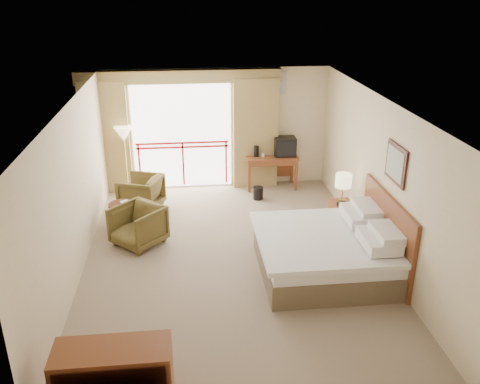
{
  "coord_description": "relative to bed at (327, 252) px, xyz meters",
  "views": [
    {
      "loc": [
        -0.7,
        -7.63,
        4.43
      ],
      "look_at": [
        0.18,
        0.4,
        1.07
      ],
      "focal_mm": 38.0,
      "sensor_mm": 36.0,
      "label": 1
    }
  ],
  "objects": [
    {
      "name": "wastebasket",
      "position": [
        -0.69,
        3.12,
        -0.24
      ],
      "size": [
        0.23,
        0.23,
        0.28
      ],
      "primitive_type": "cylinder",
      "rotation": [
        0.0,
        0.0,
        -0.02
      ],
      "color": "black",
      "rests_on": "floor"
    },
    {
      "name": "valance",
      "position": [
        -2.3,
        3.98,
        2.17
      ],
      "size": [
        4.4,
        0.22,
        0.28
      ],
      "primitive_type": "cube",
      "color": "olive",
      "rests_on": "wall_back"
    },
    {
      "name": "wall_back",
      "position": [
        -1.5,
        4.1,
        0.97
      ],
      "size": [
        5.0,
        0.0,
        5.0
      ],
      "primitive_type": "plane",
      "rotation": [
        1.57,
        0.0,
        0.0
      ],
      "color": "beige",
      "rests_on": "ground"
    },
    {
      "name": "nightstand",
      "position": [
        0.68,
        1.45,
        -0.09
      ],
      "size": [
        0.43,
        0.51,
        0.57
      ],
      "primitive_type": "cube",
      "rotation": [
        0.0,
        0.0,
        0.07
      ],
      "color": "#652B14",
      "rests_on": "floor"
    },
    {
      "name": "coffee_maker",
      "position": [
        -0.65,
        3.77,
        0.51
      ],
      "size": [
        0.12,
        0.12,
        0.25
      ],
      "primitive_type": "cylinder",
      "rotation": [
        0.0,
        0.0,
        0.04
      ],
      "color": "black",
      "rests_on": "desk"
    },
    {
      "name": "book",
      "position": [
        -3.47,
        1.9,
        0.17
      ],
      "size": [
        0.22,
        0.25,
        0.02
      ],
      "primitive_type": "imported",
      "rotation": [
        0.0,
        0.0,
        0.44
      ],
      "color": "white",
      "rests_on": "side_table"
    },
    {
      "name": "headboard",
      "position": [
        0.96,
        0.0,
        0.27
      ],
      "size": [
        0.06,
        2.1,
        1.3
      ],
      "primitive_type": "cube",
      "color": "#652B14",
      "rests_on": "wall_right"
    },
    {
      "name": "balcony_railing",
      "position": [
        -2.3,
        4.06,
        0.44
      ],
      "size": [
        2.09,
        0.03,
        1.02
      ],
      "color": "#A40E10",
      "rests_on": "wall_back"
    },
    {
      "name": "tv",
      "position": [
        0.0,
        3.76,
        0.6
      ],
      "size": [
        0.47,
        0.38,
        0.43
      ],
      "rotation": [
        0.0,
        0.0,
        0.29
      ],
      "color": "black",
      "rests_on": "desk"
    },
    {
      "name": "dresser",
      "position": [
        -3.09,
        -2.6,
        0.04
      ],
      "size": [
        1.26,
        0.53,
        0.84
      ],
      "rotation": [
        0.0,
        0.0,
        -0.07
      ],
      "color": "#652B14",
      "rests_on": "floor"
    },
    {
      "name": "wall_front",
      "position": [
        -1.5,
        -2.9,
        0.97
      ],
      "size": [
        5.0,
        0.0,
        5.0
      ],
      "primitive_type": "plane",
      "rotation": [
        -1.57,
        0.0,
        0.0
      ],
      "color": "beige",
      "rests_on": "ground"
    },
    {
      "name": "curtain_right",
      "position": [
        -0.65,
        3.95,
        0.87
      ],
      "size": [
        1.0,
        0.26,
        2.5
      ],
      "primitive_type": "cube",
      "color": "olive",
      "rests_on": "wall_back"
    },
    {
      "name": "desk",
      "position": [
        -0.3,
        3.82,
        0.22
      ],
      "size": [
        1.17,
        0.57,
        0.77
      ],
      "rotation": [
        0.0,
        0.0,
        0.07
      ],
      "color": "#652B14",
      "rests_on": "floor"
    },
    {
      "name": "framed_art",
      "position": [
        0.97,
        0.0,
        1.47
      ],
      "size": [
        0.04,
        0.72,
        0.6
      ],
      "color": "black",
      "rests_on": "wall_right"
    },
    {
      "name": "wall_left",
      "position": [
        -4.0,
        0.6,
        0.97
      ],
      "size": [
        0.0,
        7.0,
        7.0
      ],
      "primitive_type": "plane",
      "rotation": [
        1.57,
        0.0,
        1.57
      ],
      "color": "beige",
      "rests_on": "ground"
    },
    {
      "name": "floor",
      "position": [
        -1.5,
        0.6,
        -0.38
      ],
      "size": [
        7.0,
        7.0,
        0.0
      ],
      "primitive_type": "plane",
      "color": "#84715B",
      "rests_on": "ground"
    },
    {
      "name": "balcony_door",
      "position": [
        -2.3,
        4.08,
        0.82
      ],
      "size": [
        2.4,
        0.0,
        2.4
      ],
      "primitive_type": "plane",
      "rotation": [
        1.57,
        0.0,
        0.0
      ],
      "color": "white",
      "rests_on": "wall_back"
    },
    {
      "name": "floor_lamp",
      "position": [
        -3.54,
        3.71,
        0.96
      ],
      "size": [
        0.4,
        0.4,
        1.55
      ],
      "rotation": [
        0.0,
        0.0,
        0.1
      ],
      "color": "tan",
      "rests_on": "floor"
    },
    {
      "name": "table_lamp",
      "position": [
        0.68,
        1.5,
        0.62
      ],
      "size": [
        0.31,
        0.31,
        0.54
      ],
      "rotation": [
        0.0,
        0.0,
        -0.38
      ],
      "color": "tan",
      "rests_on": "nightstand"
    },
    {
      "name": "side_table",
      "position": [
        -3.47,
        1.9,
        -0.0
      ],
      "size": [
        0.5,
        0.5,
        0.55
      ],
      "rotation": [
        0.0,
        0.0,
        0.1
      ],
      "color": "black",
      "rests_on": "floor"
    },
    {
      "name": "phone",
      "position": [
        0.63,
        1.3,
        0.23
      ],
      "size": [
        0.2,
        0.17,
        0.07
      ],
      "primitive_type": "cube",
      "rotation": [
        0.0,
        0.0,
        0.27
      ],
      "color": "black",
      "rests_on": "nightstand"
    },
    {
      "name": "hvac_vent",
      "position": [
        -0.2,
        4.07,
        1.97
      ],
      "size": [
        0.5,
        0.04,
        0.5
      ],
      "primitive_type": "cube",
      "color": "silver",
      "rests_on": "wall_back"
    },
    {
      "name": "bed",
      "position": [
        0.0,
        0.0,
        0.0
      ],
      "size": [
        2.13,
        2.06,
        0.97
      ],
      "color": "brown",
      "rests_on": "floor"
    },
    {
      "name": "cup",
      "position": [
        -0.5,
        3.72,
        0.43
      ],
      "size": [
        0.08,
        0.08,
        0.09
      ],
      "primitive_type": "cylinder",
      "rotation": [
        0.0,
        0.0,
        0.25
      ],
      "color": "white",
      "rests_on": "desk"
    },
    {
      "name": "ceiling",
      "position": [
        -1.5,
        0.6,
        2.32
      ],
      "size": [
        7.0,
        7.0,
        0.0
      ],
      "primitive_type": "plane",
      "rotation": [
        3.14,
        0.0,
        0.0
      ],
      "color": "white",
      "rests_on": "wall_back"
    },
    {
      "name": "armchair_far",
      "position": [
        -3.19,
        2.85,
        -0.38
      ],
      "size": [
        1.02,
        1.01,
        0.73
      ],
      "primitive_type": "imported",
      "rotation": [
        0.0,
        0.0,
        -1.92
      ],
      "color": "#493C1A",
      "rests_on": "floor"
    },
    {
      "name": "wall_right",
      "position": [
        1.0,
        0.6,
        0.97
      ],
      "size": [
        0.0,
        7.0,
        7.0
      ],
      "primitive_type": "plane",
      "rotation": [
        1.57,
        0.0,
        -1.57
      ],
      "color": "beige",
      "rests_on": "ground"
    },
    {
      "name": "curtain_left",
      "position": [
        -3.95,
        3.95,
        0.87
      ],
      "size": [
        1.0,
        0.26,
        2.5
      ],
      "primitive_type": "cube",
      "color": "olive",
      "rests_on": "wall_back"
    },
    {
      "name": "armchair_near",
      "position": [
        -3.13,
        1.3,
        -0.38
      ],
      "size": [
        1.13,
        1.13,
        0.74
      ],
      "primitive_type": "imported",
      "rotation": [
        0.0,
        0.0,
        -0.74
      ],
      "color": "#493C1A",
      "rests_on": "floor"
    }
  ]
}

